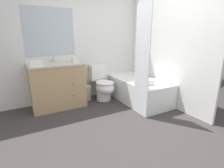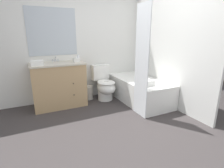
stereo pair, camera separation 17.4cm
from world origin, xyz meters
name	(u,v)px [view 2 (the right image)]	position (x,y,z in m)	size (l,w,h in m)	color
ground_plane	(128,131)	(0.00, 0.00, 0.00)	(14.00, 14.00, 0.00)	#383333
wall_back	(88,43)	(-0.01, 1.81, 1.25)	(8.00, 0.06, 2.50)	silver
wall_right	(161,43)	(1.28, 0.89, 1.25)	(0.05, 2.79, 2.50)	silver
vanity_cabinet	(59,84)	(-0.75, 1.51, 0.45)	(1.03, 0.60, 0.89)	tan
sink_faucet	(55,60)	(-0.75, 1.71, 0.92)	(0.14, 0.12, 0.12)	silver
toilet	(105,85)	(0.23, 1.42, 0.33)	(0.39, 0.68, 0.76)	white
bathtub	(139,90)	(0.87, 1.01, 0.25)	(0.76, 1.55, 0.49)	white
shower_curtain	(142,63)	(0.48, 0.41, 0.96)	(0.02, 0.38, 1.91)	white
wastebasket	(88,92)	(-0.10, 1.59, 0.16)	(0.20, 0.20, 0.31)	#B7B2A8
tissue_box	(76,60)	(-0.37, 1.46, 0.93)	(0.13, 0.13, 0.10)	white
soap_dispenser	(78,59)	(-0.33, 1.46, 0.95)	(0.05, 0.05, 0.15)	silver
hand_towel_folded	(37,63)	(-1.11, 1.37, 0.93)	(0.21, 0.18, 0.09)	white
bath_towel_folded	(145,83)	(0.70, 0.59, 0.54)	(0.30, 0.26, 0.10)	white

